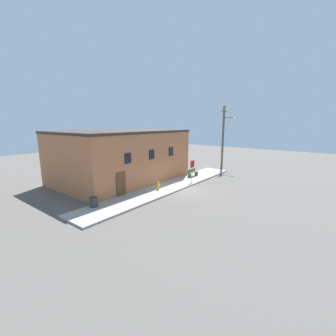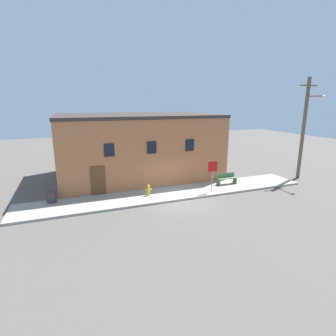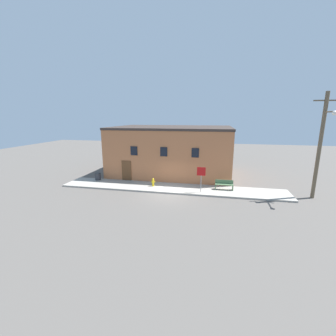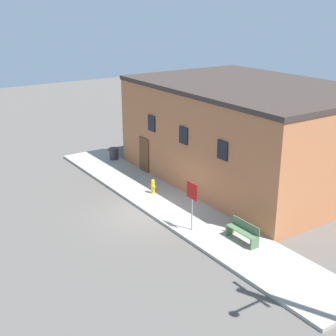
% 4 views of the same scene
% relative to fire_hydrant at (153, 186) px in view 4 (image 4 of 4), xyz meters
% --- Properties ---
extents(ground_plane, '(80.00, 80.00, 0.00)m').
position_rel_fire_hydrant_xyz_m(ground_plane, '(1.76, -1.50, -0.54)').
color(ground_plane, '#56514C').
extents(sidewalk, '(20.98, 2.96, 0.15)m').
position_rel_fire_hydrant_xyz_m(sidewalk, '(1.76, -0.02, -0.47)').
color(sidewalk, '#9E998E').
rests_on(sidewalk, ground).
extents(brick_building, '(13.32, 9.15, 5.52)m').
position_rel_fire_hydrant_xyz_m(brick_building, '(0.73, 5.98, 2.22)').
color(brick_building, '#B26B42').
rests_on(brick_building, ground).
extents(fire_hydrant, '(0.43, 0.20, 0.78)m').
position_rel_fire_hydrant_xyz_m(fire_hydrant, '(0.00, 0.00, 0.00)').
color(fire_hydrant, gold).
rests_on(fire_hydrant, sidewalk).
extents(stop_sign, '(0.74, 0.06, 2.25)m').
position_rel_fire_hydrant_xyz_m(stop_sign, '(4.56, -0.85, 1.20)').
color(stop_sign, gray).
rests_on(stop_sign, sidewalk).
extents(bench, '(1.61, 0.44, 0.87)m').
position_rel_fire_hydrant_xyz_m(bench, '(6.59, 0.34, 0.05)').
color(bench, '#4C6B47').
rests_on(bench, sidewalk).
extents(trash_bin, '(0.61, 0.61, 0.74)m').
position_rel_fire_hydrant_xyz_m(trash_bin, '(-6.28, 0.98, -0.02)').
color(trash_bin, '#333338').
rests_on(trash_bin, sidewalk).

